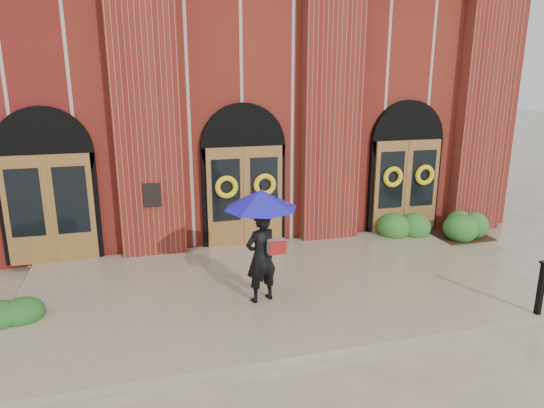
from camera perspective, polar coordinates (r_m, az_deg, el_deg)
name	(u,v)px	position (r m, az deg, el deg)	size (l,w,h in m)	color
ground	(274,294)	(10.09, 0.27, -10.55)	(90.00, 90.00, 0.00)	tan
landing	(272,288)	(10.19, 0.04, -9.82)	(10.00, 5.30, 0.15)	gray
church_building	(208,99)	(17.73, -7.59, 12.17)	(16.20, 12.53, 7.00)	maroon
man_with_umbrella	(261,224)	(8.94, -1.30, -2.40)	(1.72, 1.72, 2.18)	black
metal_post	(541,287)	(10.02, 29.09, -8.51)	(0.14, 0.14, 1.01)	black
hedge_wall_right	(436,226)	(13.94, 18.78, -2.51)	(2.69, 1.08, 0.69)	#275C20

